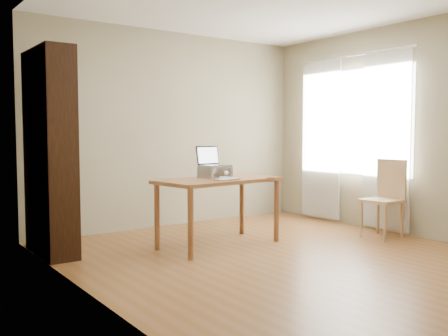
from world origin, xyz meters
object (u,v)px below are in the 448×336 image
at_px(desk, 219,187).
at_px(laptop, 212,161).
at_px(cat, 215,172).
at_px(chair, 386,195).
at_px(bookshelf, 50,153).
at_px(keyboard, 227,179).

relative_size(desk, laptop, 4.32).
distance_m(cat, chair, 2.11).
distance_m(bookshelf, chair, 3.87).
relative_size(laptop, cat, 0.70).
distance_m(bookshelf, cat, 1.77).
xyz_separation_m(desk, cat, (0.03, 0.11, 0.16)).
xyz_separation_m(desk, keyboard, (-0.05, -0.22, 0.11)).
bearing_deg(bookshelf, chair, -22.66).
bearing_deg(chair, keyboard, 161.96).
distance_m(bookshelf, laptop, 1.72).
height_order(bookshelf, chair, bookshelf).
bearing_deg(cat, chair, -22.47).
bearing_deg(keyboard, cat, 70.98).
height_order(cat, chair, chair).
bearing_deg(bookshelf, keyboard, -30.18).
xyz_separation_m(laptop, chair, (1.91, -0.92, -0.44)).
height_order(bookshelf, keyboard, bookshelf).
distance_m(bookshelf, desk, 1.81).
bearing_deg(desk, laptop, 83.38).
bearing_deg(keyboard, laptop, 75.92).
xyz_separation_m(bookshelf, desk, (1.62, -0.69, -0.40)).
xyz_separation_m(keyboard, cat, (0.08, 0.33, 0.05)).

